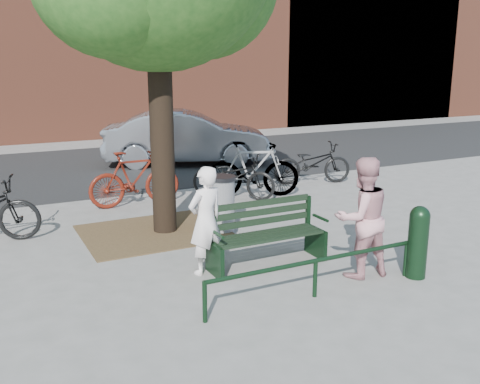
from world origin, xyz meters
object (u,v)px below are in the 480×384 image
bollard (418,240)px  bicycle_c (233,176)px  park_bench (265,232)px  person_right (362,218)px  person_left (206,221)px  litter_bin (222,203)px  parked_car (187,138)px

bollard → bicycle_c: 5.03m
park_bench → bollard: bollard is taller
person_right → bollard: (0.65, -0.40, -0.29)m
park_bench → person_left: person_left is taller
park_bench → bollard: bearing=-40.7°
litter_bin → bollard: bearing=-64.0°
litter_bin → bicycle_c: size_ratio=0.53×
park_bench → person_right: person_right is taller
park_bench → person_right: 1.40m
bollard → park_bench: bearing=139.3°
bollard → parked_car: bearing=88.5°
bollard → parked_car: (0.24, 9.17, 0.23)m
park_bench → bicycle_c: (1.27, 3.65, 0.01)m
parked_car → person_right: bearing=-164.6°
person_right → park_bench: bearing=-40.0°
park_bench → bicycle_c: 3.86m
person_right → litter_bin: (-0.85, 2.67, -0.34)m
person_left → person_right: (1.85, -1.04, 0.07)m
park_bench → parked_car: bearing=76.7°
parked_car → person_left: bearing=-178.4°
park_bench → litter_bin: bearing=86.5°
bollard → litter_bin: 3.42m
parked_car → litter_bin: bearing=-174.7°
park_bench → parked_car: (1.84, 7.79, 0.29)m
park_bench → litter_bin: (0.10, 1.70, 0.02)m
park_bench → person_left: 0.95m
person_right → bicycle_c: bearing=-88.4°
bicycle_c → person_right: bearing=-140.2°
bollard → person_right: bearing=148.2°
bicycle_c → parked_car: bearing=36.1°
park_bench → bicycle_c: park_bench is taller
person_right → bollard: 0.82m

